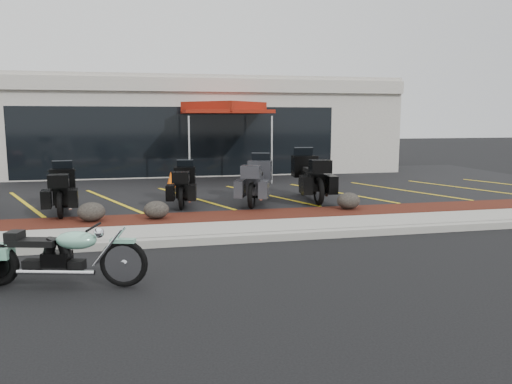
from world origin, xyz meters
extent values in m
plane|color=black|center=(0.00, 0.00, 0.00)|extent=(90.00, 90.00, 0.00)
cube|color=gray|center=(0.00, 0.90, 0.07)|extent=(24.00, 0.25, 0.15)
cube|color=gray|center=(0.00, 1.60, 0.07)|extent=(24.00, 1.20, 0.15)
cube|color=black|center=(0.00, 2.80, 0.08)|extent=(24.00, 1.20, 0.16)
cube|color=black|center=(0.00, 8.20, 0.07)|extent=(26.00, 9.60, 0.15)
cube|color=#ABA39A|center=(0.00, 14.50, 2.00)|extent=(18.00, 8.00, 4.00)
cube|color=black|center=(0.00, 10.52, 1.50)|extent=(12.00, 0.06, 2.60)
cube|color=#ABA39A|center=(0.00, 10.49, 3.60)|extent=(18.00, 0.30, 0.50)
ellipsoid|color=black|center=(-2.44, 2.77, 0.37)|extent=(0.59, 0.49, 0.42)
ellipsoid|color=black|center=(-1.06, 2.77, 0.36)|extent=(0.56, 0.47, 0.40)
ellipsoid|color=black|center=(3.60, 2.96, 0.37)|extent=(0.58, 0.48, 0.41)
cone|color=#F95C08|center=(-0.47, 8.02, 0.40)|extent=(0.32, 0.32, 0.50)
cylinder|color=silver|center=(0.31, 8.03, 1.30)|extent=(0.06, 0.06, 2.31)
cylinder|color=silver|center=(3.10, 8.32, 1.30)|extent=(0.06, 0.06, 2.31)
cylinder|color=silver|center=(0.02, 10.82, 1.30)|extent=(0.06, 0.06, 2.31)
cylinder|color=silver|center=(2.81, 11.11, 1.30)|extent=(0.06, 0.06, 2.31)
cube|color=maroon|center=(1.56, 9.57, 2.61)|extent=(3.30, 3.30, 0.12)
cube|color=maroon|center=(1.56, 9.57, 2.78)|extent=(3.10, 3.10, 0.35)
camera|label=1|loc=(-1.24, -8.38, 2.39)|focal=35.00mm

